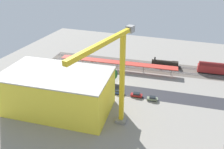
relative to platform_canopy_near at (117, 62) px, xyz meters
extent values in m
plane|color=gray|center=(-5.85, 13.71, -3.88)|extent=(147.99, 147.99, 0.00)
cube|color=#5B544C|center=(-5.85, -7.72, -3.88)|extent=(93.33, 21.47, 0.01)
cube|color=#2D2D33|center=(-5.85, 19.47, -3.88)|extent=(92.91, 15.84, 0.01)
cube|color=#9E9EA8|center=(-5.85, -11.76, -3.70)|extent=(92.25, 6.98, 0.12)
cube|color=#9E9EA8|center=(-5.85, -10.32, -3.70)|extent=(92.25, 6.98, 0.12)
cube|color=#9E9EA8|center=(-5.85, -5.11, -3.70)|extent=(92.25, 6.98, 0.12)
cube|color=#9E9EA8|center=(-5.85, -3.67, -3.70)|extent=(92.25, 6.98, 0.12)
cube|color=#B73328|center=(0.00, 0.00, 0.03)|extent=(60.92, 9.01, 0.36)
cylinder|color=slate|center=(-27.26, -2.03, -2.01)|extent=(0.30, 0.30, 3.73)
cylinder|color=slate|center=(-13.63, -1.01, -2.01)|extent=(0.30, 0.30, 3.73)
cylinder|color=slate|center=(0.00, 0.00, -2.01)|extent=(0.30, 0.30, 3.73)
cylinder|color=slate|center=(13.63, 1.01, -2.01)|extent=(0.30, 0.30, 3.73)
cylinder|color=slate|center=(27.26, 2.03, -2.01)|extent=(0.30, 0.30, 3.73)
cube|color=black|center=(-23.83, -11.04, -3.38)|extent=(15.39, 3.48, 1.00)
cylinder|color=black|center=(-22.25, -10.92, -1.57)|extent=(12.24, 3.50, 2.61)
cube|color=black|center=(-28.27, -11.37, -2.19)|extent=(3.38, 3.04, 3.37)
cylinder|color=black|center=(-17.72, -10.58, 0.44)|extent=(0.70, 0.70, 1.40)
cube|color=black|center=(-48.66, -11.04, -3.58)|extent=(16.90, 3.54, 0.60)
cube|color=maroon|center=(-48.66, -11.04, -1.43)|extent=(18.80, 4.26, 3.69)
cylinder|color=maroon|center=(-48.66, -11.04, 0.66)|extent=(18.05, 4.20, 2.88)
cube|color=black|center=(-22.33, 22.84, -3.73)|extent=(3.78, 2.11, 0.30)
cube|color=gray|center=(-22.33, 22.84, -3.15)|extent=(4.47, 2.26, 0.85)
cube|color=#1E2328|center=(-22.33, 22.84, -2.40)|extent=(2.57, 1.82, 0.66)
cube|color=black|center=(-15.66, 22.28, -3.73)|extent=(4.13, 2.02, 0.30)
cube|color=maroon|center=(-15.66, 22.28, -3.16)|extent=(4.90, 2.14, 0.83)
cube|color=#1E2328|center=(-15.66, 22.28, -2.39)|extent=(2.78, 1.79, 0.70)
cube|color=black|center=(-7.83, 22.58, -3.73)|extent=(4.09, 1.89, 0.30)
cube|color=navy|center=(-7.83, 22.58, -3.16)|extent=(4.86, 1.99, 0.83)
cube|color=#1E2328|center=(-7.83, 22.58, -2.44)|extent=(2.75, 1.68, 0.62)
cube|color=black|center=(0.78, 22.85, -3.73)|extent=(3.89, 1.91, 0.30)
cube|color=#474C51|center=(0.78, 22.85, -3.13)|extent=(4.62, 2.02, 0.89)
cube|color=#1E2328|center=(0.78, 22.85, -2.34)|extent=(2.63, 1.68, 0.68)
cube|color=yellow|center=(9.87, 39.80, 3.59)|extent=(39.15, 23.26, 14.92)
cube|color=#ADA89E|center=(9.87, 39.80, 11.25)|extent=(39.79, 23.91, 0.40)
cube|color=gray|center=(-14.24, 39.42, -3.28)|extent=(3.60, 3.60, 1.20)
cube|color=yellow|center=(-14.24, 39.42, 11.78)|extent=(1.40, 1.40, 31.32)
cube|color=yellow|center=(-12.08, 50.09, 28.04)|extent=(6.68, 27.46, 1.20)
cube|color=gray|center=(-15.13, 35.01, 28.04)|extent=(2.44, 2.75, 2.00)
cube|color=black|center=(21.65, 23.49, -3.63)|extent=(9.47, 2.41, 0.50)
cube|color=silver|center=(20.46, 23.50, -1.86)|extent=(7.10, 2.64, 3.03)
cube|color=#334C8C|center=(25.18, 23.46, -2.24)|extent=(2.40, 2.60, 2.28)
cylinder|color=brown|center=(-1.56, 15.22, -2.26)|extent=(0.48, 0.48, 3.24)
sphere|color=#2D7233|center=(-1.56, 15.22, 1.44)|extent=(5.92, 5.92, 5.92)
cylinder|color=brown|center=(16.06, 14.96, -2.54)|extent=(0.46, 0.46, 2.68)
sphere|color=#2D7233|center=(16.06, 14.96, 0.24)|extent=(4.10, 4.10, 4.10)
cylinder|color=brown|center=(0.95, 14.45, -2.59)|extent=(0.57, 0.57, 2.58)
sphere|color=#28662D|center=(0.95, 14.45, 0.25)|extent=(4.42, 4.42, 4.42)
cylinder|color=brown|center=(8.54, 14.28, -2.28)|extent=(0.42, 0.42, 3.19)
sphere|color=#2D7233|center=(8.54, 14.28, 1.27)|extent=(5.58, 5.58, 5.58)
cylinder|color=brown|center=(12.18, 15.22, -1.95)|extent=(0.42, 0.42, 3.85)
sphere|color=#2D7233|center=(12.18, 15.22, 1.38)|extent=(4.03, 4.03, 4.03)
cylinder|color=brown|center=(-1.90, 14.88, -2.58)|extent=(0.37, 0.37, 2.59)
sphere|color=#28662D|center=(-1.90, 14.88, 0.82)|extent=(6.01, 6.01, 6.01)
cylinder|color=#333333|center=(3.43, 15.09, -0.81)|extent=(0.16, 0.16, 6.13)
cube|color=black|center=(3.43, 15.09, 2.70)|extent=(0.36, 0.36, 0.90)
sphere|color=green|center=(3.65, 15.09, 3.00)|extent=(0.20, 0.20, 0.20)
camera|label=1|loc=(-30.92, 97.31, 45.84)|focal=34.84mm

